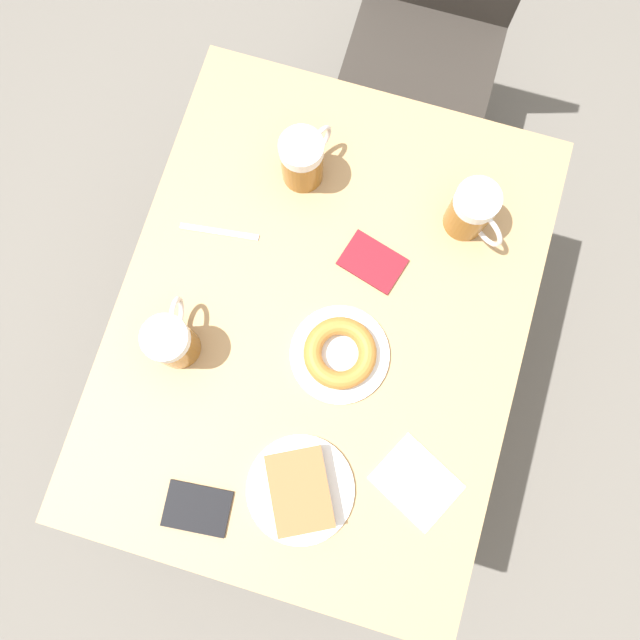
# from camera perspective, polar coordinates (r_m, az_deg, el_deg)

# --- Properties ---
(ground_plane) EXTENTS (8.00, 8.00, 0.00)m
(ground_plane) POSITION_cam_1_polar(r_m,az_deg,el_deg) (1.97, -0.00, -3.91)
(ground_plane) COLOR #666059
(table) EXTENTS (0.83, 1.07, 0.70)m
(table) POSITION_cam_1_polar(r_m,az_deg,el_deg) (1.33, -0.00, -0.61)
(table) COLOR tan
(table) RESTS_ON ground_plane
(chair) EXTENTS (0.40, 0.40, 0.85)m
(chair) POSITION_cam_1_polar(r_m,az_deg,el_deg) (1.82, 10.31, 25.49)
(chair) COLOR #2D2823
(chair) RESTS_ON ground_plane
(plate_with_cake) EXTENTS (0.21, 0.21, 0.05)m
(plate_with_cake) POSITION_cam_1_polar(r_m,az_deg,el_deg) (1.24, -1.83, -15.28)
(plate_with_cake) COLOR white
(plate_with_cake) RESTS_ON table
(plate_with_donut) EXTENTS (0.20, 0.20, 0.05)m
(plate_with_donut) POSITION_cam_1_polar(r_m,az_deg,el_deg) (1.25, 1.83, -3.08)
(plate_with_donut) COLOR white
(plate_with_donut) RESTS_ON table
(beer_mug_left) EXTENTS (0.09, 0.14, 0.14)m
(beer_mug_left) POSITION_cam_1_polar(r_m,az_deg,el_deg) (1.23, -13.36, -1.88)
(beer_mug_left) COLOR #8C5619
(beer_mug_left) RESTS_ON table
(beer_mug_center) EXTENTS (0.12, 0.10, 0.14)m
(beer_mug_center) POSITION_cam_1_polar(r_m,az_deg,el_deg) (1.30, 13.73, 9.63)
(beer_mug_center) COLOR #8C5619
(beer_mug_center) RESTS_ON table
(beer_mug_right) EXTENTS (0.09, 0.13, 0.14)m
(beer_mug_right) POSITION_cam_1_polar(r_m,az_deg,el_deg) (1.31, -1.56, 14.48)
(beer_mug_right) COLOR #8C5619
(beer_mug_right) RESTS_ON table
(napkin_folded) EXTENTS (0.19, 0.18, 0.00)m
(napkin_folded) POSITION_cam_1_polar(r_m,az_deg,el_deg) (1.27, 8.80, -14.46)
(napkin_folded) COLOR white
(napkin_folded) RESTS_ON table
(fork) EXTENTS (0.17, 0.03, 0.00)m
(fork) POSITION_cam_1_polar(r_m,az_deg,el_deg) (1.34, -9.18, 7.97)
(fork) COLOR silver
(fork) RESTS_ON table
(passport_near_edge) EXTENTS (0.15, 0.12, 0.01)m
(passport_near_edge) POSITION_cam_1_polar(r_m,az_deg,el_deg) (1.31, 4.82, 5.31)
(passport_near_edge) COLOR maroon
(passport_near_edge) RESTS_ON table
(passport_far_edge) EXTENTS (0.13, 0.10, 0.01)m
(passport_far_edge) POSITION_cam_1_polar(r_m,az_deg,el_deg) (1.28, -11.16, -16.55)
(passport_far_edge) COLOR black
(passport_far_edge) RESTS_ON table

